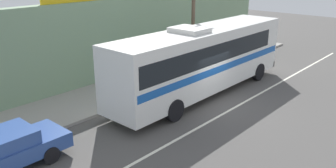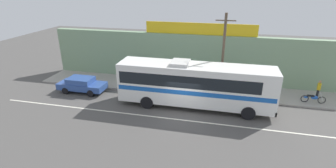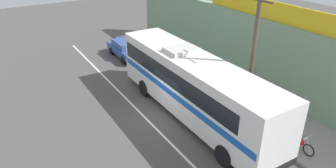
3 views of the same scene
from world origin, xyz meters
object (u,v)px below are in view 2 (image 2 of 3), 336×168
at_px(utility_pole, 223,55).
at_px(pedestrian_far_left, 319,88).
at_px(parked_car, 82,84).
at_px(motorcycle_red, 313,98).
at_px(motorcycle_black, 258,94).
at_px(motorcycle_purple, 243,92).
at_px(intercity_bus, 194,83).

bearing_deg(utility_pole, pedestrian_far_left, 10.01).
distance_m(utility_pole, pedestrian_far_left, 8.76).
distance_m(parked_car, motorcycle_red, 20.14).
bearing_deg(motorcycle_black, motorcycle_purple, 176.10).
bearing_deg(intercity_bus, utility_pole, 47.58).
bearing_deg(intercity_bus, parked_car, 176.48).
relative_size(parked_car, pedestrian_far_left, 2.63).
bearing_deg(intercity_bus, pedestrian_far_left, 19.77).
relative_size(parked_car, utility_pole, 0.61).
relative_size(intercity_bus, motorcycle_purple, 6.42).
bearing_deg(motorcycle_purple, motorcycle_red, 0.56).
bearing_deg(motorcycle_purple, pedestrian_far_left, 9.89).
relative_size(motorcycle_purple, pedestrian_far_left, 1.16).
distance_m(intercity_bus, motorcycle_red, 10.08).
xyz_separation_m(parked_car, pedestrian_far_left, (20.66, 3.04, 0.36)).
xyz_separation_m(utility_pole, motorcycle_purple, (1.93, 0.35, -3.28)).
relative_size(intercity_bus, pedestrian_far_left, 7.45).
bearing_deg(motorcycle_purple, motorcycle_black, -3.90).
bearing_deg(pedestrian_far_left, parked_car, -171.64).
bearing_deg(utility_pole, motorcycle_red, 3.09).
bearing_deg(intercity_bus, motorcycle_black, 25.33).
bearing_deg(parked_car, motorcycle_red, 5.70).
distance_m(utility_pole, motorcycle_black, 4.61).
xyz_separation_m(intercity_bus, motorcycle_red, (9.61, 2.64, -1.50)).
distance_m(utility_pole, motorcycle_red, 8.26).
distance_m(intercity_bus, pedestrian_far_left, 10.92).
bearing_deg(motorcycle_black, intercity_bus, -154.67).
relative_size(utility_pole, motorcycle_black, 3.88).
height_order(motorcycle_purple, pedestrian_far_left, pedestrian_far_left).
height_order(motorcycle_red, motorcycle_purple, same).
xyz_separation_m(motorcycle_purple, pedestrian_far_left, (6.26, 1.09, 0.53)).
relative_size(parked_car, motorcycle_red, 2.25).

